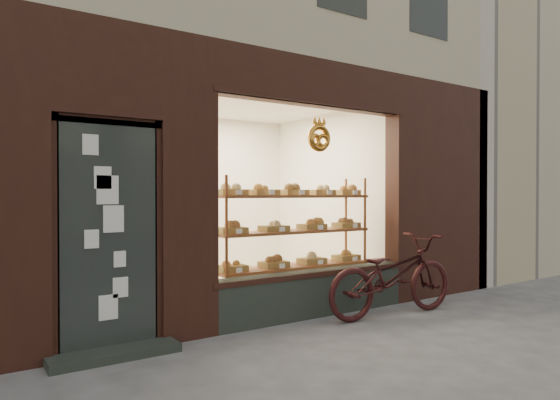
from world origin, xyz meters
TOP-DOWN VIEW (x-y plane):
  - ground at (0.00, 0.00)m, footprint 90.00×90.00m
  - neighbor_right at (9.60, 5.50)m, footprint 12.00×7.00m
  - display_shelf at (0.45, 2.55)m, footprint 2.20×0.45m
  - bicycle at (1.24, 1.59)m, footprint 1.92×0.80m

SIDE VIEW (x-z plane):
  - ground at x=0.00m, z-range 0.00..0.00m
  - bicycle at x=1.24m, z-range 0.00..0.99m
  - display_shelf at x=0.45m, z-range 0.03..1.73m
  - neighbor_right at x=9.60m, z-range 0.00..9.00m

